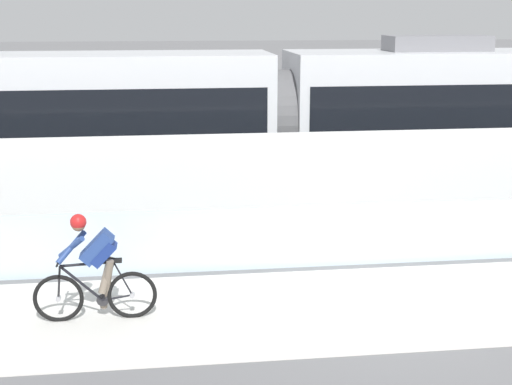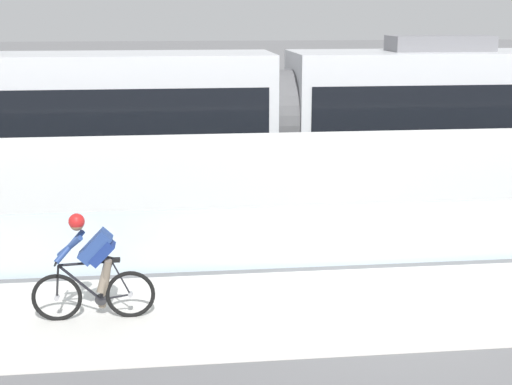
# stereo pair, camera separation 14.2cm
# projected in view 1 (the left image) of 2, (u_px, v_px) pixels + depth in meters

# --- Properties ---
(ground_plane) EXTENTS (200.00, 200.00, 0.00)m
(ground_plane) POSITION_uv_depth(u_px,v_px,m) (389.00, 305.00, 11.19)
(ground_plane) COLOR slate
(bike_path_deck) EXTENTS (32.00, 3.20, 0.01)m
(bike_path_deck) POSITION_uv_depth(u_px,v_px,m) (389.00, 304.00, 11.19)
(bike_path_deck) COLOR silver
(bike_path_deck) RESTS_ON ground
(glass_parapet) EXTENTS (32.00, 0.05, 1.11)m
(glass_parapet) POSITION_uv_depth(u_px,v_px,m) (359.00, 234.00, 12.83)
(glass_parapet) COLOR silver
(glass_parapet) RESTS_ON ground
(concrete_barrier_wall) EXTENTS (32.00, 0.36, 2.07)m
(concrete_barrier_wall) POSITION_uv_depth(u_px,v_px,m) (336.00, 185.00, 14.45)
(concrete_barrier_wall) COLOR silver
(concrete_barrier_wall) RESTS_ON ground
(tram_rail_near) EXTENTS (32.00, 0.08, 0.01)m
(tram_rail_near) POSITION_uv_depth(u_px,v_px,m) (310.00, 203.00, 17.09)
(tram_rail_near) COLOR #595654
(tram_rail_near) RESTS_ON ground
(tram_rail_far) EXTENTS (32.00, 0.08, 0.01)m
(tram_rail_far) POSITION_uv_depth(u_px,v_px,m) (299.00, 188.00, 18.47)
(tram_rail_far) COLOR #595654
(tram_rail_far) RESTS_ON ground
(tram) EXTENTS (22.56, 2.54, 3.81)m
(tram) POSITION_uv_depth(u_px,v_px,m) (279.00, 119.00, 17.24)
(tram) COLOR silver
(tram) RESTS_ON ground
(cyclist_on_bike) EXTENTS (1.77, 0.58, 1.61)m
(cyclist_on_bike) POSITION_uv_depth(u_px,v_px,m) (94.00, 269.00, 10.46)
(cyclist_on_bike) COLOR black
(cyclist_on_bike) RESTS_ON ground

